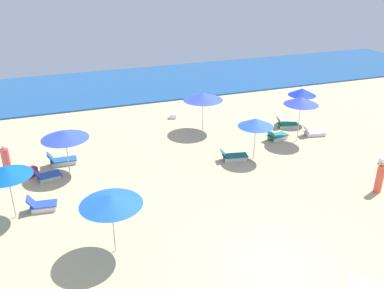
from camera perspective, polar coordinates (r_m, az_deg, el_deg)
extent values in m
plane|color=#D8BD89|center=(15.49, 11.74, -16.37)|extent=(60.00, 60.00, 0.00)
cube|color=#1D5395|center=(36.35, -8.51, 8.25)|extent=(60.00, 10.86, 0.12)
cylinder|color=silver|center=(22.44, 8.67, 0.29)|extent=(0.05, 0.05, 1.87)
cone|color=blue|center=(22.00, 8.85, 3.04)|extent=(1.92, 1.92, 0.45)
cube|color=silver|center=(22.20, 6.13, -2.17)|extent=(1.19, 0.28, 0.24)
cube|color=silver|center=(22.64, 5.82, -1.60)|extent=(1.19, 0.28, 0.24)
cube|color=#19686C|center=(22.35, 5.99, -1.54)|extent=(1.44, 0.86, 0.06)
cube|color=#19686C|center=(22.14, 4.45, -1.25)|extent=(0.46, 0.63, 0.37)
cylinder|color=silver|center=(28.21, 14.80, 4.82)|extent=(0.05, 0.05, 1.86)
cone|color=#1731DD|center=(27.86, 15.06, 7.07)|extent=(1.82, 1.82, 0.46)
cube|color=silver|center=(27.14, 13.32, 2.31)|extent=(1.14, 0.32, 0.18)
cube|color=silver|center=(27.61, 12.97, 2.73)|extent=(1.14, 0.32, 0.18)
cube|color=#147757|center=(27.33, 13.17, 2.76)|extent=(1.41, 0.93, 0.06)
cube|color=#147757|center=(27.06, 12.01, 3.20)|extent=(0.43, 0.65, 0.50)
cylinder|color=silver|center=(18.69, -23.70, -6.67)|extent=(0.05, 0.05, 1.98)
cone|color=#0B58AE|center=(18.15, -24.32, -3.44)|extent=(2.00, 2.00, 0.39)
cube|color=silver|center=(18.96, -19.88, -8.61)|extent=(0.99, 0.15, 0.24)
cube|color=silver|center=(19.40, -19.76, -7.79)|extent=(0.99, 0.15, 0.24)
cube|color=#2847B6|center=(19.11, -19.88, -7.81)|extent=(1.16, 0.73, 0.06)
cube|color=#2847B6|center=(19.08, -21.46, -7.40)|extent=(0.39, 0.61, 0.44)
cylinder|color=silver|center=(25.88, 1.50, 4.08)|extent=(0.05, 0.05, 2.03)
cone|color=blue|center=(25.48, 1.53, 6.68)|extent=(2.49, 2.49, 0.44)
cylinder|color=silver|center=(21.60, -16.87, -1.49)|extent=(0.05, 0.05, 1.89)
cone|color=#304BB6|center=(21.15, -17.24, 1.33)|extent=(2.35, 2.35, 0.42)
cube|color=silver|center=(21.42, -19.02, -4.59)|extent=(1.00, 0.24, 0.18)
cube|color=silver|center=(21.91, -19.36, -3.97)|extent=(1.00, 0.24, 0.18)
cube|color=#3359B5|center=(21.61, -19.24, -4.00)|extent=(1.23, 0.86, 0.06)
cube|color=#3359B5|center=(21.45, -20.63, -3.82)|extent=(0.44, 0.68, 0.44)
cube|color=silver|center=(22.66, -17.32, -2.63)|extent=(1.22, 0.07, 0.24)
cube|color=silver|center=(23.13, -17.38, -2.07)|extent=(1.22, 0.07, 0.24)
cube|color=#2059AE|center=(22.83, -17.40, -2.01)|extent=(1.37, 0.65, 0.06)
cube|color=#2059AE|center=(22.75, -19.04, -1.69)|extent=(0.35, 0.59, 0.49)
cylinder|color=silver|center=(25.07, 14.59, 2.91)|extent=(0.05, 0.05, 2.29)
cone|color=blue|center=(24.62, 14.93, 5.89)|extent=(2.01, 2.01, 0.46)
cube|color=silver|center=(26.32, 16.90, 1.19)|extent=(1.19, 0.25, 0.18)
cube|color=silver|center=(26.74, 16.43, 1.62)|extent=(1.19, 0.25, 0.18)
cube|color=silver|center=(26.49, 16.69, 1.64)|extent=(1.42, 0.83, 0.06)
cube|color=silver|center=(26.14, 15.53, 2.04)|extent=(0.45, 0.63, 0.49)
cube|color=silver|center=(25.19, 12.21, 0.73)|extent=(1.11, 0.28, 0.24)
cube|color=silver|center=(25.55, 11.36, 1.16)|extent=(1.11, 0.28, 0.24)
cube|color=#268173|center=(25.31, 11.81, 1.25)|extent=(1.36, 0.90, 0.06)
cube|color=#268173|center=(24.86, 10.89, 1.43)|extent=(0.43, 0.67, 0.45)
cylinder|color=silver|center=(15.54, -10.83, -11.35)|extent=(0.05, 0.05, 2.05)
cone|color=blue|center=(14.87, -11.19, -7.56)|extent=(2.27, 2.27, 0.37)
cylinder|color=#DF565A|center=(22.53, -24.34, -2.23)|extent=(0.43, 0.43, 1.44)
sphere|color=beige|center=(22.20, -24.70, -0.34)|extent=(0.21, 0.21, 0.21)
cylinder|color=#EF5641|center=(20.98, 24.56, -4.33)|extent=(0.48, 0.48, 1.38)
sphere|color=tan|center=(20.64, 24.93, -2.42)|extent=(0.21, 0.21, 0.21)
cube|color=white|center=(28.23, -2.67, 3.96)|extent=(0.54, 0.50, 0.31)
cube|color=red|center=(22.21, -21.44, -3.56)|extent=(0.70, 0.67, 0.43)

